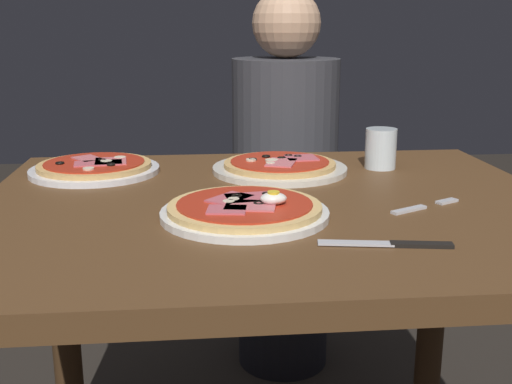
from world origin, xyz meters
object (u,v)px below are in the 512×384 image
object	(u,v)px
fork	(420,207)
knife	(395,244)
pizza_foreground	(245,210)
pizza_across_left	(280,167)
diner_person	(284,196)
dining_table	(272,264)
pizza_across_right	(95,168)
water_glass_near	(381,151)

from	to	relation	value
fork	knife	size ratio (longest dim) A/B	0.75
pizza_foreground	pizza_across_left	distance (m)	0.34
knife	diner_person	size ratio (longest dim) A/B	0.17
dining_table	pizza_across_right	xyz separation A→B (m)	(-0.36, 0.26, 0.14)
water_glass_near	diner_person	world-z (taller)	diner_person
dining_table	fork	world-z (taller)	fork
fork	dining_table	bearing A→B (deg)	162.80
pizza_foreground	diner_person	size ratio (longest dim) A/B	0.24
pizza_across_left	water_glass_near	world-z (taller)	water_glass_near
dining_table	pizza_across_right	bearing A→B (deg)	144.18
fork	diner_person	world-z (taller)	diner_person
fork	knife	world-z (taller)	knife
water_glass_near	knife	xyz separation A→B (m)	(-0.13, -0.51, -0.04)
knife	fork	bearing A→B (deg)	60.52
pizza_across_right	knife	xyz separation A→B (m)	(0.50, -0.52, -0.01)
pizza_across_right	dining_table	bearing A→B (deg)	-35.82
dining_table	knife	distance (m)	0.33
diner_person	dining_table	bearing A→B (deg)	80.20
pizza_across_right	fork	world-z (taller)	pizza_across_right
dining_table	water_glass_near	size ratio (longest dim) A/B	12.00
diner_person	pizza_across_right	bearing A→B (deg)	46.39
water_glass_near	diner_person	bearing A→B (deg)	104.80
pizza_foreground	pizza_across_right	size ratio (longest dim) A/B	1.02
diner_person	knife	bearing A→B (deg)	90.72
pizza_across_left	diner_person	distance (m)	0.59
dining_table	pizza_foreground	world-z (taller)	pizza_foreground
dining_table	diner_person	world-z (taller)	diner_person
dining_table	pizza_foreground	bearing A→B (deg)	-120.84
pizza_across_left	fork	distance (m)	0.37
pizza_across_left	fork	size ratio (longest dim) A/B	2.01
water_glass_near	diner_person	distance (m)	0.59
dining_table	knife	bearing A→B (deg)	-60.85
dining_table	pizza_across_right	distance (m)	0.46
dining_table	pizza_across_left	xyz separation A→B (m)	(0.04, 0.23, 0.14)
pizza_across_left	pizza_foreground	bearing A→B (deg)	-107.35
dining_table	fork	bearing A→B (deg)	-17.20
fork	knife	bearing A→B (deg)	-119.48
pizza_across_right	fork	xyz separation A→B (m)	(0.61, -0.33, -0.01)
dining_table	water_glass_near	bearing A→B (deg)	42.02
pizza_foreground	pizza_across_right	world-z (taller)	pizza_foreground
dining_table	fork	distance (m)	0.29
water_glass_near	fork	xyz separation A→B (m)	(-0.02, -0.32, -0.04)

